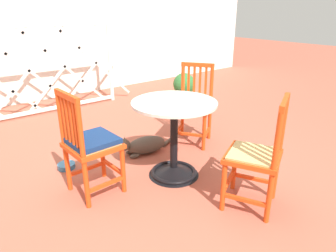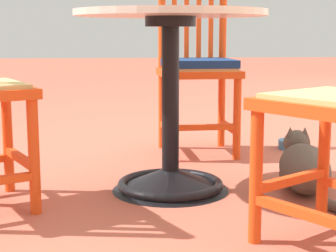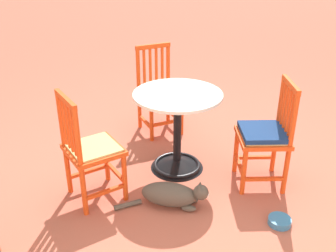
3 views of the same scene
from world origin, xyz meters
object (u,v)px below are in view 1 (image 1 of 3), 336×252
cafe_table (174,148)px  pet_water_bowl (66,166)px  terracotta_planter (184,93)px  orange_chair_facing_out (257,157)px  orange_chair_at_corner (90,145)px  tabby_cat (143,146)px  orange_chair_by_planter (194,107)px

cafe_table → pet_water_bowl: (-0.76, 0.76, -0.26)m
terracotta_planter → orange_chair_facing_out: bearing=-117.5°
orange_chair_at_corner → tabby_cat: orange_chair_at_corner is taller
orange_chair_at_corner → terracotta_planter: size_ratio=1.47×
cafe_table → tabby_cat: (0.03, 0.55, -0.19)m
terracotta_planter → pet_water_bowl: bearing=-165.9°
cafe_table → orange_chair_by_planter: bearing=34.1°
orange_chair_at_corner → orange_chair_by_planter: bearing=9.9°
orange_chair_at_corner → terracotta_planter: orange_chair_at_corner is taller
orange_chair_by_planter → pet_water_bowl: size_ratio=5.36×
tabby_cat → orange_chair_at_corner: bearing=-155.6°
pet_water_bowl → orange_chair_facing_out: bearing=-58.1°
orange_chair_facing_out → orange_chair_at_corner: size_ratio=1.00×
cafe_table → orange_chair_at_corner: orange_chair_at_corner is taller
cafe_table → terracotta_planter: size_ratio=1.23×
cafe_table → orange_chair_by_planter: orange_chair_by_planter is taller
orange_chair_facing_out → tabby_cat: 1.37m
terracotta_planter → pet_water_bowl: 2.09m
orange_chair_facing_out → terracotta_planter: bearing=62.5°
orange_chair_at_corner → pet_water_bowl: orange_chair_at_corner is taller
orange_chair_by_planter → orange_chair_facing_out: bearing=-111.6°
pet_water_bowl → orange_chair_by_planter: bearing=-12.2°
orange_chair_facing_out → pet_water_bowl: bearing=121.9°
tabby_cat → terracotta_planter: size_ratio=1.20×
tabby_cat → pet_water_bowl: size_ratio=4.38×
cafe_table → orange_chair_at_corner: 0.77m
orange_chair_facing_out → orange_chair_by_planter: same height
orange_chair_by_planter → terracotta_planter: 1.00m
orange_chair_at_corner → tabby_cat: (0.75, 0.34, -0.35)m
orange_chair_facing_out → pet_water_bowl: (-0.95, 1.53, -0.41)m
cafe_table → tabby_cat: 0.58m
orange_chair_facing_out → tabby_cat: (-0.16, 1.31, -0.34)m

